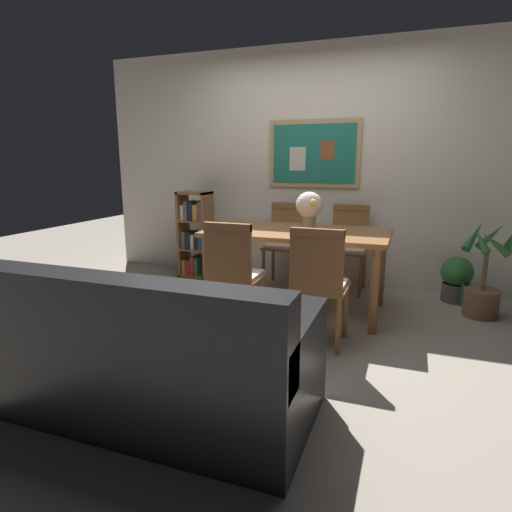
{
  "coord_description": "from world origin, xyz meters",
  "views": [
    {
      "loc": [
        1.05,
        -3.18,
        1.36
      ],
      "look_at": [
        -0.04,
        -0.17,
        0.65
      ],
      "focal_mm": 29.97,
      "sensor_mm": 36.0,
      "label": 1
    }
  ],
  "objects_px": {
    "dining_chair_near_right": "(319,277)",
    "dining_chair_near_left": "(233,268)",
    "dining_table": "(297,240)",
    "potted_palm": "(484,284)",
    "leather_couch": "(144,359)",
    "dining_chair_far_right": "(349,241)",
    "flower_vase": "(309,207)",
    "dining_chair_far_left": "(285,237)",
    "bookshelf": "(195,235)",
    "potted_ivy": "(456,278)"
  },
  "relations": [
    {
      "from": "potted_ivy",
      "to": "potted_palm",
      "type": "bearing_deg",
      "value": -64.13
    },
    {
      "from": "potted_ivy",
      "to": "dining_chair_far_left",
      "type": "bearing_deg",
      "value": 179.33
    },
    {
      "from": "flower_vase",
      "to": "dining_chair_near_right",
      "type": "bearing_deg",
      "value": -71.51
    },
    {
      "from": "dining_chair_far_left",
      "to": "leather_couch",
      "type": "bearing_deg",
      "value": -90.23
    },
    {
      "from": "dining_table",
      "to": "potted_ivy",
      "type": "xyz_separation_m",
      "value": [
        1.43,
        0.74,
        -0.42
      ]
    },
    {
      "from": "dining_chair_near_right",
      "to": "bookshelf",
      "type": "relative_size",
      "value": 0.89
    },
    {
      "from": "bookshelf",
      "to": "flower_vase",
      "type": "relative_size",
      "value": 2.92
    },
    {
      "from": "dining_chair_far_right",
      "to": "potted_ivy",
      "type": "bearing_deg",
      "value": -2.63
    },
    {
      "from": "leather_couch",
      "to": "potted_palm",
      "type": "relative_size",
      "value": 2.11
    },
    {
      "from": "potted_palm",
      "to": "leather_couch",
      "type": "bearing_deg",
      "value": -130.44
    },
    {
      "from": "bookshelf",
      "to": "flower_vase",
      "type": "height_order",
      "value": "flower_vase"
    },
    {
      "from": "dining_table",
      "to": "dining_chair_far_right",
      "type": "bearing_deg",
      "value": 65.73
    },
    {
      "from": "dining_chair_far_left",
      "to": "flower_vase",
      "type": "bearing_deg",
      "value": -59.42
    },
    {
      "from": "dining_chair_far_right",
      "to": "bookshelf",
      "type": "xyz_separation_m",
      "value": [
        -1.78,
        -0.09,
        -0.04
      ]
    },
    {
      "from": "dining_table",
      "to": "dining_chair_far_left",
      "type": "relative_size",
      "value": 1.79
    },
    {
      "from": "leather_couch",
      "to": "bookshelf",
      "type": "height_order",
      "value": "bookshelf"
    },
    {
      "from": "dining_table",
      "to": "bookshelf",
      "type": "bearing_deg",
      "value": 153.86
    },
    {
      "from": "dining_table",
      "to": "dining_chair_far_right",
      "type": "xyz_separation_m",
      "value": [
        0.36,
        0.79,
        -0.12
      ]
    },
    {
      "from": "dining_chair_near_left",
      "to": "flower_vase",
      "type": "distance_m",
      "value": 0.98
    },
    {
      "from": "dining_chair_near_right",
      "to": "dining_chair_far_right",
      "type": "height_order",
      "value": "same"
    },
    {
      "from": "leather_couch",
      "to": "dining_chair_near_right",
      "type": "bearing_deg",
      "value": 58.65
    },
    {
      "from": "dining_chair_near_right",
      "to": "dining_chair_near_left",
      "type": "relative_size",
      "value": 1.0
    },
    {
      "from": "dining_table",
      "to": "flower_vase",
      "type": "relative_size",
      "value": 4.66
    },
    {
      "from": "leather_couch",
      "to": "potted_palm",
      "type": "distance_m",
      "value": 3.02
    },
    {
      "from": "dining_chair_near_right",
      "to": "potted_ivy",
      "type": "distance_m",
      "value": 1.87
    },
    {
      "from": "dining_table",
      "to": "dining_chair_far_left",
      "type": "xyz_separation_m",
      "value": [
        -0.33,
        0.76,
        -0.12
      ]
    },
    {
      "from": "dining_chair_near_left",
      "to": "leather_couch",
      "type": "bearing_deg",
      "value": -90.85
    },
    {
      "from": "dining_chair_far_right",
      "to": "potted_palm",
      "type": "relative_size",
      "value": 1.07
    },
    {
      "from": "dining_chair_far_right",
      "to": "dining_chair_near_left",
      "type": "bearing_deg",
      "value": -114.07
    },
    {
      "from": "dining_chair_near_left",
      "to": "dining_table",
      "type": "bearing_deg",
      "value": 66.13
    },
    {
      "from": "dining_table",
      "to": "potted_palm",
      "type": "xyz_separation_m",
      "value": [
        1.61,
        0.36,
        -0.36
      ]
    },
    {
      "from": "dining_table",
      "to": "leather_couch",
      "type": "distance_m",
      "value": 2.0
    },
    {
      "from": "dining_table",
      "to": "potted_ivy",
      "type": "distance_m",
      "value": 1.66
    },
    {
      "from": "dining_chair_near_right",
      "to": "potted_palm",
      "type": "xyz_separation_m",
      "value": [
        1.25,
        1.13,
        -0.24
      ]
    },
    {
      "from": "flower_vase",
      "to": "bookshelf",
      "type": "bearing_deg",
      "value": 156.39
    },
    {
      "from": "dining_chair_near_left",
      "to": "potted_ivy",
      "type": "relative_size",
      "value": 1.79
    },
    {
      "from": "dining_chair_far_right",
      "to": "bookshelf",
      "type": "height_order",
      "value": "bookshelf"
    },
    {
      "from": "dining_chair_far_left",
      "to": "potted_ivy",
      "type": "height_order",
      "value": "dining_chair_far_left"
    },
    {
      "from": "dining_chair_far_right",
      "to": "flower_vase",
      "type": "bearing_deg",
      "value": -109.16
    },
    {
      "from": "bookshelf",
      "to": "potted_ivy",
      "type": "bearing_deg",
      "value": 0.77
    },
    {
      "from": "potted_palm",
      "to": "flower_vase",
      "type": "height_order",
      "value": "flower_vase"
    },
    {
      "from": "leather_couch",
      "to": "flower_vase",
      "type": "xyz_separation_m",
      "value": [
        0.44,
        1.97,
        0.64
      ]
    },
    {
      "from": "dining_table",
      "to": "flower_vase",
      "type": "height_order",
      "value": "flower_vase"
    },
    {
      "from": "dining_table",
      "to": "dining_chair_far_left",
      "type": "bearing_deg",
      "value": 113.74
    },
    {
      "from": "leather_couch",
      "to": "dining_chair_far_right",
      "type": "bearing_deg",
      "value": 75.57
    },
    {
      "from": "flower_vase",
      "to": "dining_chair_far_left",
      "type": "bearing_deg",
      "value": 120.58
    },
    {
      "from": "dining_table",
      "to": "leather_couch",
      "type": "xyz_separation_m",
      "value": [
        -0.35,
        -1.94,
        -0.35
      ]
    },
    {
      "from": "potted_ivy",
      "to": "dining_chair_near_left",
      "type": "bearing_deg",
      "value": -139.86
    },
    {
      "from": "potted_palm",
      "to": "flower_vase",
      "type": "relative_size",
      "value": 2.45
    },
    {
      "from": "dining_chair_near_left",
      "to": "dining_chair_far_right",
      "type": "bearing_deg",
      "value": 65.93
    }
  ]
}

